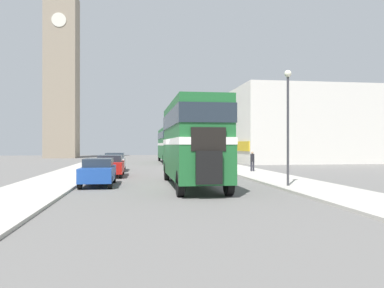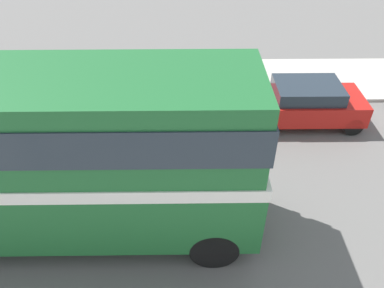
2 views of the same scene
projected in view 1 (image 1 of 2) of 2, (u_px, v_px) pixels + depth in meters
The scene contains 12 objects.
ground_plane at pixel (172, 185), 20.57m from camera, with size 120.00×120.00×0.00m, color slate.
sidewalk_right at pixel (289, 182), 21.54m from camera, with size 3.50×120.00×0.12m.
sidewalk_left at pixel (44, 185), 19.60m from camera, with size 3.50×120.00×0.12m.
double_decker_bus at pixel (192, 137), 19.59m from camera, with size 2.40×9.52×4.33m.
bus_distant at pixel (170, 143), 46.11m from camera, with size 2.48×11.06×4.11m.
car_parked_near at pixel (98, 172), 19.99m from camera, with size 1.65×3.93×1.46m.
car_parked_mid at pixel (110, 165), 25.83m from camera, with size 1.80×4.23×1.47m.
car_parked_far at pixel (115, 162), 31.36m from camera, with size 1.68×3.90×1.51m.
pedestrian_walking at pixel (252, 160), 29.26m from camera, with size 0.31×0.31×1.55m.
street_lamp at pixel (288, 110), 18.95m from camera, with size 0.36×0.36×5.86m.
church_tower at pixel (62, 51), 62.91m from camera, with size 5.35×5.35×35.40m.
shop_building_block at pixel (319, 126), 47.13m from camera, with size 21.26×10.86×9.21m.
Camera 1 is at (-1.88, -20.52, 2.19)m, focal length 35.00 mm.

